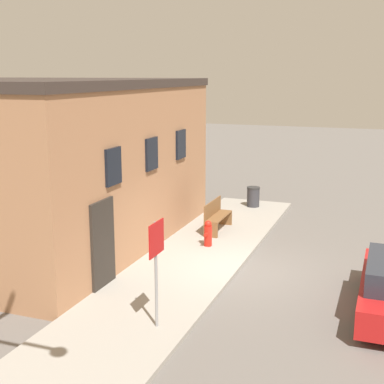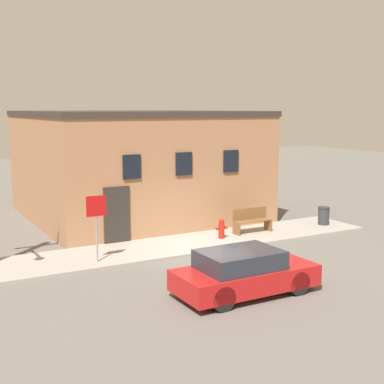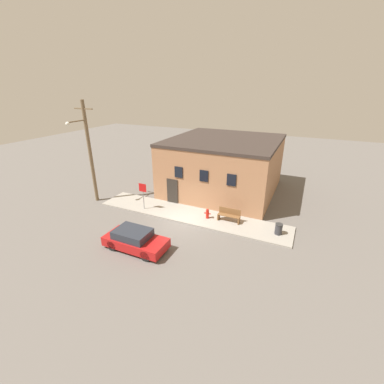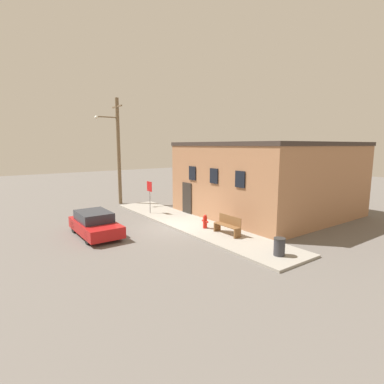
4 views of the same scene
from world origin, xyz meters
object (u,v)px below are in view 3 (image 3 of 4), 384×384
at_px(parked_car, 135,240).
at_px(stop_sign, 143,191).
at_px(bench, 229,215).
at_px(trash_bin, 279,229).
at_px(fire_hydrant, 207,213).
at_px(utility_pole, 89,151).

bearing_deg(parked_car, stop_sign, 118.94).
xyz_separation_m(bench, trash_bin, (3.54, -0.33, -0.10)).
distance_m(fire_hydrant, utility_pole, 10.85).
distance_m(stop_sign, parked_car, 5.36).
distance_m(bench, utility_pole, 12.34).
xyz_separation_m(fire_hydrant, bench, (1.59, 0.26, 0.09)).
distance_m(fire_hydrant, trash_bin, 5.13).
height_order(trash_bin, parked_car, parked_car).
xyz_separation_m(trash_bin, utility_pole, (-15.20, -0.83, 3.95)).
height_order(utility_pole, parked_car, utility_pole).
bearing_deg(bench, fire_hydrant, -170.83).
xyz_separation_m(fire_hydrant, stop_sign, (-5.20, -0.70, 1.14)).
bearing_deg(trash_bin, bench, 174.68).
relative_size(bench, utility_pole, 0.19).
bearing_deg(bench, parked_car, -127.39).
xyz_separation_m(fire_hydrant, utility_pole, (-10.07, -0.90, 3.94)).
xyz_separation_m(fire_hydrant, trash_bin, (5.13, -0.07, -0.00)).
height_order(fire_hydrant, parked_car, parked_car).
distance_m(trash_bin, utility_pole, 15.72).
bearing_deg(parked_car, bench, 52.61).
relative_size(trash_bin, parked_car, 0.19).
relative_size(fire_hydrant, stop_sign, 0.35).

